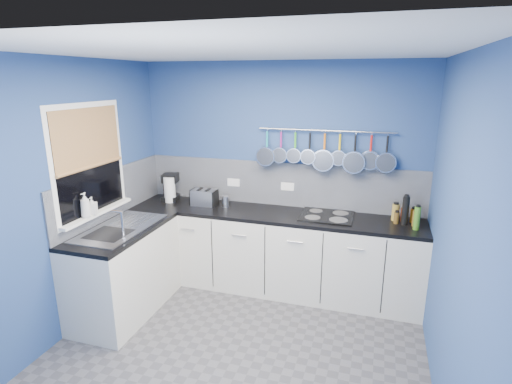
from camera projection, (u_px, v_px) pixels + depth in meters
The scene contains 44 objects.
floor at pixel (236, 352), 3.54m from camera, with size 3.20×3.00×0.02m, color #47474C.
ceiling at pixel (232, 49), 2.85m from camera, with size 3.20×3.00×0.02m, color white.
wall_back at pixel (280, 175), 4.59m from camera, with size 3.20×0.02×2.50m, color navy.
wall_front at pixel (119, 324), 1.81m from camera, with size 3.20×0.02×2.50m, color navy.
wall_left at pixel (68, 200), 3.65m from camera, with size 0.02×3.00×2.50m, color navy.
wall_right at pixel (456, 240), 2.74m from camera, with size 0.02×3.00×2.50m, color navy.
backsplash_back at pixel (279, 184), 4.59m from camera, with size 3.20×0.02×0.50m, color #9296A4.
backsplash_left at pixel (112, 193), 4.22m from camera, with size 0.02×1.80×0.50m, color #9296A4.
cabinet_run_back at pixel (272, 252), 4.52m from camera, with size 3.20×0.60×0.86m, color beige.
worktop_back at pixel (272, 214), 4.40m from camera, with size 3.20×0.60×0.04m, color black.
cabinet_run_left at pixel (125, 272), 4.06m from camera, with size 0.60×1.20×0.86m, color beige.
worktop_left at pixel (121, 230), 3.94m from camera, with size 0.60×1.20×0.04m, color black.
window_frame at pixel (89, 161), 3.84m from camera, with size 0.01×1.00×1.10m, color white.
window_glass at pixel (90, 161), 3.83m from camera, with size 0.01×0.90×1.00m, color black.
bamboo_blind at pixel (88, 138), 3.77m from camera, with size 0.01×0.90×0.55m, color #916246.
window_sill at pixel (97, 213), 3.97m from camera, with size 0.10×0.98×0.03m, color white.
sink_unit at pixel (120, 228), 3.93m from camera, with size 0.50×0.95×0.01m, color silver.
mixer_tap at pixel (122, 223), 3.69m from camera, with size 0.12×0.08×0.26m, color silver, non-canonical shape.
socket_left at pixel (234, 182), 4.74m from camera, with size 0.15×0.01×0.09m, color white.
socket_right at pixel (287, 187), 4.56m from camera, with size 0.15×0.01×0.09m, color white.
pot_rail at pixel (325, 131), 4.24m from camera, with size 0.02×0.02×1.45m, color silver.
soap_bottle_a at pixel (85, 205), 3.76m from camera, with size 0.09×0.09×0.24m, color white.
soap_bottle_b at pixel (92, 206), 3.85m from camera, with size 0.08×0.08×0.17m, color white.
paper_towel at pixel (170, 190), 4.74m from camera, with size 0.13×0.13×0.30m, color white.
coffee_maker at pixel (170, 187), 4.79m from camera, with size 0.18×0.20×0.32m, color black, non-canonical shape.
toaster at pixel (204, 197), 4.63m from camera, with size 0.28×0.16×0.18m, color silver.
canister at pixel (225, 201), 4.59m from camera, with size 0.08×0.08×0.12m, color silver.
hob at pixel (327, 216), 4.27m from camera, with size 0.55×0.48×0.01m, color black.
pan_0 at pixel (267, 147), 4.47m from camera, with size 0.22×0.10×0.41m, color silver, non-canonical shape.
pan_1 at pixel (281, 146), 4.42m from camera, with size 0.17×0.09×0.36m, color silver, non-canonical shape.
pan_2 at pixel (295, 146), 4.37m from camera, with size 0.16×0.10×0.35m, color silver, non-canonical shape.
pan_3 at pixel (310, 147), 4.33m from camera, with size 0.17×0.12×0.36m, color silver, non-canonical shape.
pan_4 at pixel (324, 151), 4.29m from camera, with size 0.24×0.10×0.43m, color silver, non-canonical shape.
pan_5 at pixel (339, 148), 4.24m from camera, with size 0.17×0.09×0.36m, color silver, non-canonical shape.
pan_6 at pixel (355, 152), 4.20m from camera, with size 0.24×0.11×0.43m, color silver, non-canonical shape.
pan_7 at pixel (371, 151), 4.15m from camera, with size 0.20×0.07×0.39m, color silver, non-canonical shape.
pan_8 at pixel (387, 153), 4.11m from camera, with size 0.21×0.08×0.40m, color silver, non-canonical shape.
condiment_0 at pixel (414, 216), 4.08m from camera, with size 0.07×0.07×0.14m, color #8C5914.
condiment_1 at pixel (404, 215), 4.10m from camera, with size 0.07×0.07×0.14m, color #4C190C.
condiment_2 at pixel (395, 212), 4.13m from camera, with size 0.07×0.07×0.17m, color olive.
condiment_3 at pixel (416, 219), 3.97m from camera, with size 0.07×0.07×0.16m, color brown.
condiment_4 at pixel (405, 211), 4.00m from camera, with size 0.07×0.07×0.29m, color black.
condiment_5 at pixel (396, 218), 4.05m from camera, with size 0.05×0.05×0.12m, color brown.
condiment_6 at pixel (417, 218), 3.87m from camera, with size 0.06×0.06×0.23m, color #3F721E.
Camera 1 is at (1.05, -2.84, 2.31)m, focal length 28.25 mm.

